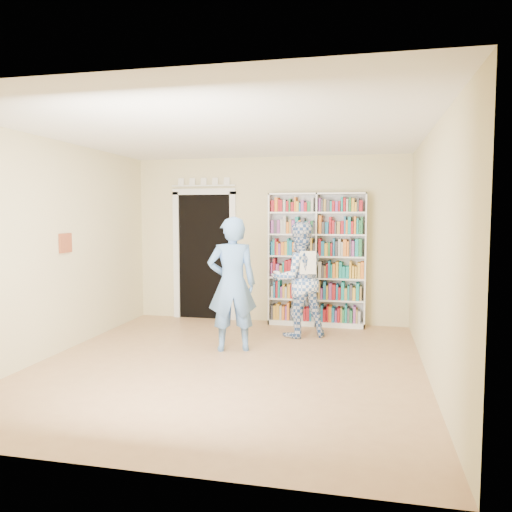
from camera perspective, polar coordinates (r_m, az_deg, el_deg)
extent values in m
plane|color=#A97851|center=(6.03, -3.21, -12.29)|extent=(5.00, 5.00, 0.00)
plane|color=white|center=(5.84, -3.34, 13.94)|extent=(5.00, 5.00, 0.00)
plane|color=beige|center=(8.21, 1.45, 1.85)|extent=(4.50, 0.00, 4.50)
plane|color=beige|center=(6.74, -22.01, 0.87)|extent=(0.00, 5.00, 5.00)
plane|color=beige|center=(5.61, 19.45, 0.22)|extent=(0.00, 5.00, 5.00)
cube|color=white|center=(7.96, 6.95, -0.43)|extent=(1.53, 0.29, 2.10)
cube|color=white|center=(7.96, 6.95, -0.43)|extent=(0.02, 0.29, 2.10)
cube|color=black|center=(8.49, -5.88, -0.11)|extent=(0.90, 0.03, 2.10)
cube|color=white|center=(8.65, -9.06, -0.06)|extent=(0.10, 0.06, 2.20)
cube|color=white|center=(8.34, -2.65, -0.18)|extent=(0.10, 0.06, 2.20)
cube|color=white|center=(8.46, -5.98, 7.33)|extent=(1.10, 0.06, 0.10)
cube|color=white|center=(8.45, -6.00, 8.01)|extent=(1.10, 0.08, 0.02)
cube|color=brown|center=(6.90, -20.95, 1.39)|extent=(0.03, 0.25, 0.25)
imported|color=#5987C7|center=(6.46, -2.75, -3.22)|extent=(0.74, 0.60, 1.74)
imported|color=#345B9F|center=(7.24, 4.91, -2.67)|extent=(1.01, 0.93, 1.67)
cube|color=white|center=(6.98, 5.95, -0.76)|extent=(0.22, 0.08, 0.33)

